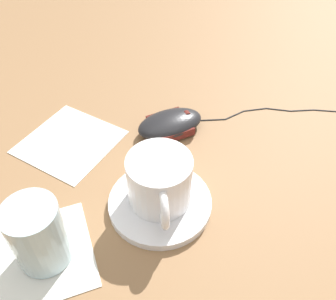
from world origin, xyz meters
TOP-DOWN VIEW (x-y plane):
  - ground_plane at (0.00, 0.00)m, footprint 3.00×3.00m
  - saucer at (0.04, 0.06)m, footprint 0.14×0.14m
  - coffee_cup at (0.03, 0.06)m, footprint 0.12×0.09m
  - computer_mouse at (-0.11, 0.11)m, footprint 0.08×0.12m
  - mouse_cable at (-0.11, 0.31)m, footprint 0.05×0.28m
  - napkin_under_glass at (0.08, -0.10)m, footprint 0.14×0.14m
  - drinking_glass at (0.08, -0.09)m, footprint 0.06×0.06m
  - napkin_spare at (-0.12, -0.05)m, footprint 0.19×0.19m

SIDE VIEW (x-z plane):
  - ground_plane at x=0.00m, z-range 0.00..0.00m
  - napkin_under_glass at x=0.08m, z-range 0.00..0.00m
  - napkin_spare at x=-0.12m, z-range 0.00..0.00m
  - mouse_cable at x=-0.11m, z-range 0.00..0.00m
  - saucer at x=0.04m, z-range 0.00..0.01m
  - computer_mouse at x=-0.11m, z-range 0.00..0.03m
  - coffee_cup at x=0.03m, z-range 0.01..0.08m
  - drinking_glass at x=0.08m, z-range 0.00..0.09m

